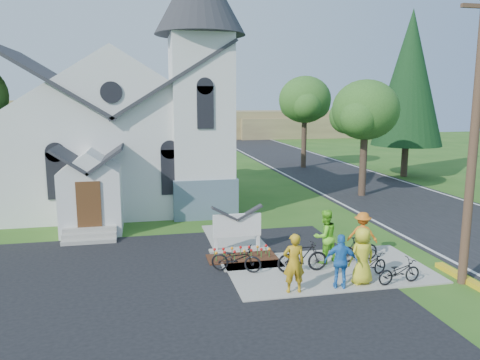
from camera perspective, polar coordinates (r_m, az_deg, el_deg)
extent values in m
plane|color=#295819|center=(16.01, 6.34, -11.88)|extent=(120.00, 120.00, 0.00)
cube|color=black|center=(13.64, -21.05, -16.53)|extent=(20.00, 16.00, 0.02)
cube|color=black|center=(33.16, 14.61, -0.67)|extent=(8.00, 90.00, 0.02)
cube|color=gray|center=(16.94, 10.70, -10.66)|extent=(7.00, 4.00, 0.05)
cube|color=white|center=(27.32, -14.56, 2.40)|extent=(11.00, 9.00, 5.00)
cube|color=slate|center=(24.48, -4.61, -1.72)|extent=(3.20, 3.20, 2.00)
cube|color=white|center=(24.02, -4.73, 6.49)|extent=(3.00, 3.00, 9.00)
cube|color=white|center=(21.97, -17.62, -2.45)|extent=(2.60, 2.40, 2.80)
cube|color=#533117|center=(20.75, -17.95, -2.89)|extent=(1.00, 0.10, 2.00)
cube|color=gray|center=(18.61, -0.36, -8.50)|extent=(2.20, 0.40, 0.10)
cube|color=white|center=(18.31, -2.98, -7.18)|extent=(0.12, 0.12, 1.00)
cube|color=white|center=(18.64, 2.22, -6.86)|extent=(0.12, 0.12, 1.00)
cube|color=white|center=(18.31, -0.36, -5.53)|extent=(1.90, 0.14, 0.90)
cube|color=#3B2010|center=(17.78, 0.24, -9.45)|extent=(2.60, 1.10, 0.07)
cylinder|color=#4B3125|center=(16.15, 26.71, 5.56)|extent=(0.28, 0.28, 10.00)
cylinder|color=#37261E|center=(29.53, 14.77, 2.01)|extent=(0.44, 0.44, 4.05)
ellipsoid|color=#2B551D|center=(29.28, 15.05, 8.27)|extent=(4.00, 4.00, 3.60)
cylinder|color=#37261E|center=(40.67, 7.80, 4.66)|extent=(0.44, 0.44, 4.50)
ellipsoid|color=#2B551D|center=(40.50, 7.92, 9.69)|extent=(4.40, 4.40, 3.96)
cylinder|color=#37261E|center=(37.99, 19.42, 2.22)|extent=(0.50, 0.50, 2.40)
cone|color=black|center=(37.72, 19.97, 11.59)|extent=(5.20, 5.20, 10.00)
cube|color=olive|center=(71.01, -3.37, 6.76)|extent=(60.00, 8.00, 4.00)
cube|color=olive|center=(72.34, -16.35, 7.07)|extent=(30.00, 6.00, 5.60)
cube|color=olive|center=(73.29, 9.42, 6.35)|extent=(25.00, 6.00, 3.00)
imported|color=gold|center=(14.56, 6.58, -10.03)|extent=(0.71, 0.50, 1.86)
imported|color=black|center=(16.26, -0.46, -9.55)|extent=(1.85, 1.26, 0.92)
imported|color=#70DF29|center=(17.24, 10.31, -6.77)|extent=(1.12, 0.98, 1.96)
imported|color=black|center=(16.33, 7.61, -9.27)|extent=(1.79, 0.51, 1.07)
imported|color=blue|center=(15.12, 12.22, -9.67)|extent=(1.10, 0.73, 1.74)
imported|color=black|center=(16.37, 15.48, -9.97)|extent=(1.66, 1.06, 0.82)
imported|color=orange|center=(18.23, 14.69, -6.43)|extent=(1.26, 1.03, 1.70)
imported|color=black|center=(17.77, 14.33, -8.14)|extent=(1.59, 0.63, 0.93)
imported|color=yellow|center=(15.62, 14.66, -8.92)|extent=(0.99, 0.73, 1.85)
imported|color=black|center=(16.12, 18.83, -10.50)|extent=(1.58, 0.70, 0.80)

